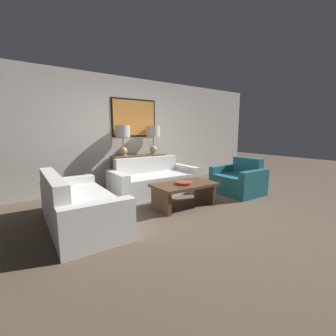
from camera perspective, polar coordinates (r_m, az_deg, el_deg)
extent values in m
plane|color=brown|center=(3.94, 7.67, -11.19)|extent=(20.00, 20.00, 0.00)
cube|color=beige|center=(5.77, -8.72, 8.67)|extent=(7.91, 0.10, 2.65)
cube|color=black|center=(5.72, -8.57, 12.43)|extent=(1.18, 0.01, 0.92)
cube|color=orange|center=(5.72, -8.54, 12.43)|extent=(1.10, 0.02, 0.84)
cube|color=brown|center=(5.60, -7.27, -0.79)|extent=(1.34, 0.40, 0.81)
cylinder|color=tan|center=(5.37, -11.24, 3.16)|extent=(0.16, 0.16, 0.02)
sphere|color=tan|center=(5.36, -11.27, 4.29)|extent=(0.19, 0.19, 0.19)
cylinder|color=#8C7A51|center=(5.35, -11.34, 6.48)|extent=(0.02, 0.02, 0.22)
cylinder|color=#B2ADA3|center=(5.35, -11.43, 9.11)|extent=(0.33, 0.33, 0.27)
cylinder|color=tan|center=(5.74, -3.72, 3.69)|extent=(0.16, 0.16, 0.02)
sphere|color=tan|center=(5.73, -3.74, 4.75)|extent=(0.19, 0.19, 0.19)
cylinder|color=#8C7A51|center=(5.72, -3.76, 6.80)|extent=(0.02, 0.02, 0.22)
cylinder|color=#B2ADA3|center=(5.71, -3.78, 9.27)|extent=(0.33, 0.33, 0.27)
cube|color=silver|center=(4.93, -2.87, -4.30)|extent=(1.54, 0.70, 0.44)
cube|color=silver|center=(5.27, -5.37, -1.50)|extent=(1.54, 0.18, 0.79)
cube|color=silver|center=(4.62, -12.65, -4.61)|extent=(0.18, 0.88, 0.57)
cube|color=silver|center=(5.47, 4.38, -2.27)|extent=(0.18, 0.88, 0.57)
cube|color=silver|center=(3.65, -19.78, -9.73)|extent=(0.70, 1.54, 0.44)
cube|color=silver|center=(3.53, -26.94, -7.88)|extent=(0.18, 1.54, 0.79)
cube|color=silver|center=(2.83, -17.15, -13.84)|extent=(0.88, 0.18, 0.57)
cube|color=silver|center=(4.43, -23.78, -5.80)|extent=(0.88, 0.18, 0.57)
cube|color=#4C331E|center=(4.13, 4.19, -4.24)|extent=(1.15, 0.68, 0.05)
cube|color=#4C331E|center=(3.90, -1.83, -8.34)|extent=(0.07, 0.54, 0.38)
cube|color=#4C331E|center=(4.51, 9.30, -6.03)|extent=(0.07, 0.54, 0.38)
cylinder|color=#93382D|center=(4.05, 4.06, -3.80)|extent=(0.30, 0.30, 0.05)
cube|color=#1E5B66|center=(5.18, 16.58, -4.10)|extent=(0.65, 0.69, 0.42)
cube|color=#1E5B66|center=(5.47, 19.43, -1.61)|extent=(0.18, 0.69, 0.79)
cube|color=#1E5B66|center=(5.49, 13.86, -2.38)|extent=(0.83, 0.14, 0.58)
cube|color=#1E5B66|center=(4.99, 20.98, -3.89)|extent=(0.83, 0.14, 0.58)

